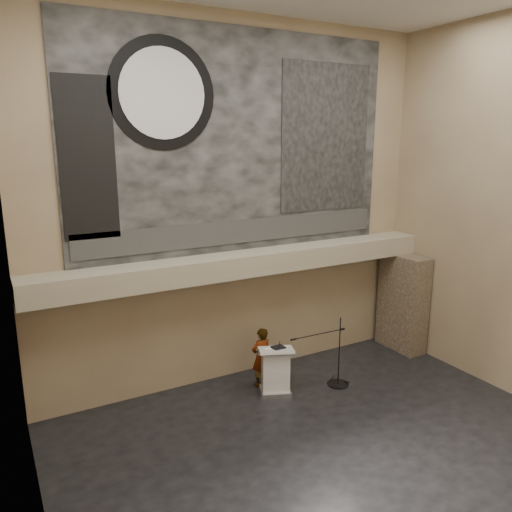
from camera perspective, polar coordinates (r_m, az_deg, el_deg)
floor at (r=10.18m, az=9.42°, el=-21.69°), size 10.00×10.00×0.00m
wall_back at (r=11.82m, az=-1.89°, el=5.75°), size 10.00×0.02×8.50m
wall_left at (r=6.63m, az=-25.26°, el=-1.62°), size 0.02×8.00×8.50m
soffit at (r=11.72m, az=-0.95°, el=-0.79°), size 10.00×0.80×0.50m
sprinkler_left at (r=11.11m, az=-8.13°, el=-3.22°), size 0.04×0.04×0.06m
sprinkler_right at (r=12.72m, az=6.75°, el=-1.04°), size 0.04×0.04×0.06m
banner at (r=11.69m, az=-1.87°, el=12.79°), size 8.00×0.05×5.00m
banner_text_strip at (r=11.85m, az=-1.71°, el=2.83°), size 7.76×0.02×0.55m
banner_clock_rim at (r=10.98m, az=-10.63°, el=17.77°), size 2.30×0.02×2.30m
banner_clock_face at (r=10.96m, az=-10.59°, el=17.78°), size 1.84×0.02×1.84m
banner_building_print at (r=12.93m, az=7.98°, el=13.17°), size 2.60×0.02×3.60m
banner_brick_print at (r=10.55m, az=-18.71°, el=10.42°), size 1.10×0.02×3.20m
stone_pier at (r=14.54m, az=16.43°, el=-5.09°), size 0.60×1.40×2.70m
lectern at (r=11.88m, az=2.23°, el=-12.94°), size 0.95×0.82×1.14m
binder at (r=11.66m, az=2.55°, el=-10.40°), size 0.30×0.24×0.04m
papers at (r=11.57m, az=1.68°, el=-10.68°), size 0.22×0.30×0.00m
speaker_person at (r=12.12m, az=0.61°, el=-11.47°), size 0.55×0.38×1.45m
mic_stand at (r=12.47m, az=9.19°, el=-13.28°), size 1.62×0.52×1.71m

